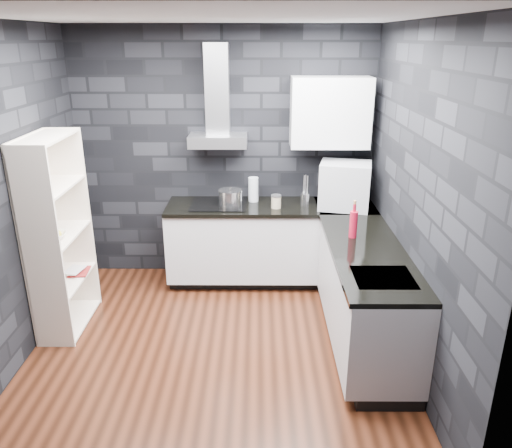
{
  "coord_description": "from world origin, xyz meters",
  "views": [
    {
      "loc": [
        0.37,
        -3.72,
        2.56
      ],
      "look_at": [
        0.35,
        0.45,
        1.0
      ],
      "focal_mm": 35.0,
      "sensor_mm": 36.0,
      "label": 1
    }
  ],
  "objects_px": {
    "storage_jar": "(276,202)",
    "fruit_bowl": "(54,236)",
    "red_bottle": "(353,224)",
    "bookshelf": "(59,236)",
    "utensil_crock": "(305,199)",
    "pot": "(230,198)",
    "appliance_garage": "(345,187)",
    "glass_vase": "(253,189)"
  },
  "relations": [
    {
      "from": "glass_vase",
      "to": "red_bottle",
      "type": "height_order",
      "value": "glass_vase"
    },
    {
      "from": "storage_jar",
      "to": "fruit_bowl",
      "type": "height_order",
      "value": "storage_jar"
    },
    {
      "from": "pot",
      "to": "bookshelf",
      "type": "bearing_deg",
      "value": -150.11
    },
    {
      "from": "glass_vase",
      "to": "storage_jar",
      "type": "distance_m",
      "value": 0.34
    },
    {
      "from": "appliance_garage",
      "to": "fruit_bowl",
      "type": "relative_size",
      "value": 2.42
    },
    {
      "from": "glass_vase",
      "to": "appliance_garage",
      "type": "xyz_separation_m",
      "value": [
        0.94,
        -0.21,
        0.09
      ]
    },
    {
      "from": "pot",
      "to": "bookshelf",
      "type": "xyz_separation_m",
      "value": [
        -1.5,
        -0.86,
        -0.08
      ]
    },
    {
      "from": "storage_jar",
      "to": "appliance_garage",
      "type": "height_order",
      "value": "appliance_garage"
    },
    {
      "from": "utensil_crock",
      "to": "bookshelf",
      "type": "xyz_separation_m",
      "value": [
        -2.28,
        -0.9,
        -0.06
      ]
    },
    {
      "from": "glass_vase",
      "to": "appliance_garage",
      "type": "bearing_deg",
      "value": -12.59
    },
    {
      "from": "glass_vase",
      "to": "utensil_crock",
      "type": "xyz_separation_m",
      "value": [
        0.55,
        -0.11,
        -0.07
      ]
    },
    {
      "from": "appliance_garage",
      "to": "red_bottle",
      "type": "bearing_deg",
      "value": -81.11
    },
    {
      "from": "storage_jar",
      "to": "appliance_garage",
      "type": "xyz_separation_m",
      "value": [
        0.7,
        0.02,
        0.16
      ]
    },
    {
      "from": "storage_jar",
      "to": "bookshelf",
      "type": "distance_m",
      "value": 2.13
    },
    {
      "from": "pot",
      "to": "red_bottle",
      "type": "distance_m",
      "value": 1.44
    },
    {
      "from": "red_bottle",
      "to": "fruit_bowl",
      "type": "bearing_deg",
      "value": -178.48
    },
    {
      "from": "red_bottle",
      "to": "fruit_bowl",
      "type": "relative_size",
      "value": 1.15
    },
    {
      "from": "pot",
      "to": "storage_jar",
      "type": "height_order",
      "value": "pot"
    },
    {
      "from": "pot",
      "to": "fruit_bowl",
      "type": "bearing_deg",
      "value": -147.58
    },
    {
      "from": "utensil_crock",
      "to": "appliance_garage",
      "type": "relative_size",
      "value": 0.24
    },
    {
      "from": "storage_jar",
      "to": "fruit_bowl",
      "type": "relative_size",
      "value": 0.59
    },
    {
      "from": "utensil_crock",
      "to": "red_bottle",
      "type": "height_order",
      "value": "red_bottle"
    },
    {
      "from": "glass_vase",
      "to": "bookshelf",
      "type": "bearing_deg",
      "value": -149.69
    },
    {
      "from": "utensil_crock",
      "to": "pot",
      "type": "bearing_deg",
      "value": -176.76
    },
    {
      "from": "pot",
      "to": "storage_jar",
      "type": "bearing_deg",
      "value": -8.32
    },
    {
      "from": "utensil_crock",
      "to": "fruit_bowl",
      "type": "bearing_deg",
      "value": -156.46
    },
    {
      "from": "red_bottle",
      "to": "utensil_crock",
      "type": "bearing_deg",
      "value": 110.49
    },
    {
      "from": "pot",
      "to": "storage_jar",
      "type": "distance_m",
      "value": 0.49
    },
    {
      "from": "fruit_bowl",
      "to": "pot",
      "type": "bearing_deg",
      "value": 32.42
    },
    {
      "from": "red_bottle",
      "to": "bookshelf",
      "type": "height_order",
      "value": "bookshelf"
    },
    {
      "from": "glass_vase",
      "to": "red_bottle",
      "type": "bearing_deg",
      "value": -49.25
    },
    {
      "from": "pot",
      "to": "appliance_garage",
      "type": "relative_size",
      "value": 0.48
    },
    {
      "from": "storage_jar",
      "to": "bookshelf",
      "type": "bearing_deg",
      "value": -158.22
    },
    {
      "from": "red_bottle",
      "to": "storage_jar",
      "type": "bearing_deg",
      "value": 128.88
    },
    {
      "from": "red_bottle",
      "to": "fruit_bowl",
      "type": "height_order",
      "value": "red_bottle"
    },
    {
      "from": "storage_jar",
      "to": "fruit_bowl",
      "type": "xyz_separation_m",
      "value": [
        -1.98,
        -0.88,
        -0.02
      ]
    },
    {
      "from": "bookshelf",
      "to": "fruit_bowl",
      "type": "bearing_deg",
      "value": -103.66
    },
    {
      "from": "appliance_garage",
      "to": "red_bottle",
      "type": "distance_m",
      "value": 0.83
    },
    {
      "from": "bookshelf",
      "to": "pot",
      "type": "bearing_deg",
      "value": 16.23
    },
    {
      "from": "utensil_crock",
      "to": "fruit_bowl",
      "type": "height_order",
      "value": "utensil_crock"
    },
    {
      "from": "red_bottle",
      "to": "bookshelf",
      "type": "bearing_deg",
      "value": 179.55
    },
    {
      "from": "fruit_bowl",
      "to": "utensil_crock",
      "type": "bearing_deg",
      "value": 23.54
    }
  ]
}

